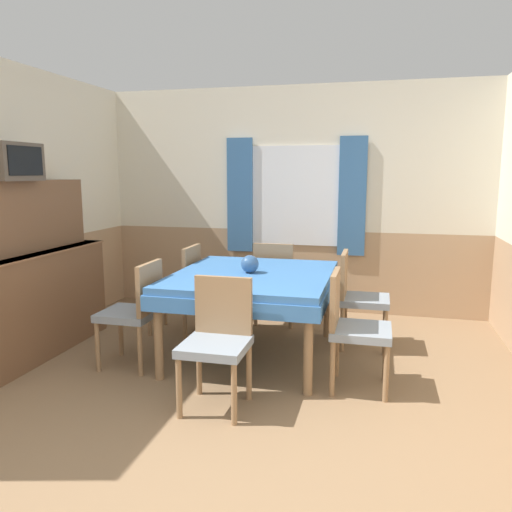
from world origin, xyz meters
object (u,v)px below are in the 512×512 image
at_px(chair_right_near, 352,324).
at_px(sideboard, 32,281).
at_px(chair_left_far, 180,285).
at_px(chair_right_far, 358,295).
at_px(chair_head_near, 218,337).
at_px(tv, 11,162).
at_px(chair_head_window, 276,279).
at_px(vase, 250,264).
at_px(dining_table, 253,284).
at_px(chair_left_near, 136,309).

bearing_deg(chair_right_near, sideboard, -91.50).
xyz_separation_m(chair_left_far, chair_right_near, (1.78, -0.95, 0.00)).
xyz_separation_m(chair_right_far, sideboard, (-2.82, -0.87, 0.17)).
height_order(chair_head_near, sideboard, sideboard).
bearing_deg(sideboard, tv, -78.42).
height_order(chair_head_window, chair_right_far, same).
relative_size(sideboard, vase, 10.34).
bearing_deg(dining_table, chair_head_near, -90.00).
bearing_deg(chair_head_near, chair_right_near, -150.00).
height_order(chair_left_far, tv, tv).
relative_size(chair_right_far, vase, 5.75).
distance_m(chair_head_window, sideboard, 2.38).
bearing_deg(vase, sideboard, -168.34).
distance_m(chair_right_far, vase, 1.09).
xyz_separation_m(sideboard, tv, (0.04, -0.20, 1.05)).
height_order(chair_left_far, chair_right_near, same).
bearing_deg(vase, chair_left_far, 150.92).
distance_m(chair_left_far, sideboard, 1.37).
bearing_deg(chair_right_near, chair_right_far, -180.00).
distance_m(sideboard, tv, 1.06).
distance_m(chair_right_near, tv, 3.04).
bearing_deg(chair_right_far, chair_right_near, 0.00).
height_order(chair_head_window, chair_head_near, same).
bearing_deg(chair_left_near, chair_head_window, -31.34).
relative_size(chair_right_near, chair_right_far, 1.00).
bearing_deg(dining_table, vase, -166.44).
relative_size(dining_table, chair_head_near, 1.75).
distance_m(chair_left_near, sideboard, 1.06).
relative_size(dining_table, chair_right_near, 1.75).
relative_size(chair_head_near, vase, 5.75).
height_order(chair_left_far, sideboard, sideboard).
distance_m(chair_right_near, sideboard, 2.83).
bearing_deg(chair_head_near, chair_right_far, -121.34).
bearing_deg(chair_head_window, dining_table, -90.00).
relative_size(dining_table, chair_left_far, 1.75).
xyz_separation_m(chair_left_near, chair_right_near, (1.78, 0.00, 0.00)).
height_order(chair_right_far, vase, vase).
relative_size(chair_right_near, chair_head_near, 1.00).
distance_m(dining_table, chair_head_near, 1.00).
bearing_deg(chair_head_window, chair_head_near, -90.00).
height_order(chair_left_far, chair_head_near, same).
bearing_deg(tv, chair_head_near, -11.67).
bearing_deg(chair_head_window, tv, -140.06).
xyz_separation_m(dining_table, chair_left_far, (-0.89, 0.47, -0.16)).
distance_m(chair_left_near, chair_head_near, 1.03).
bearing_deg(chair_left_near, vase, -61.57).
height_order(chair_left_near, tv, tv).
relative_size(dining_table, sideboard, 0.97).
bearing_deg(chair_head_near, chair_left_near, -30.00).
bearing_deg(dining_table, chair_left_near, -151.97).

